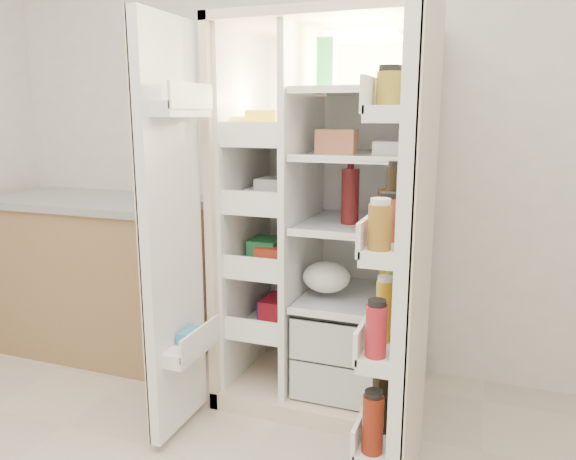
% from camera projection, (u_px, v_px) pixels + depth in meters
% --- Properties ---
extents(wall_back, '(4.00, 0.02, 2.70)m').
position_uv_depth(wall_back, '(327.00, 120.00, 2.90)').
color(wall_back, silver).
rests_on(wall_back, floor).
extents(refrigerator, '(0.92, 0.70, 1.80)m').
position_uv_depth(refrigerator, '(331.00, 248.00, 2.67)').
color(refrigerator, beige).
rests_on(refrigerator, floor).
extents(freezer_door, '(0.15, 0.40, 1.72)m').
position_uv_depth(freezer_door, '(173.00, 235.00, 2.26)').
color(freezer_door, white).
rests_on(freezer_door, floor).
extents(fridge_door, '(0.17, 0.58, 1.72)m').
position_uv_depth(fridge_door, '(409.00, 267.00, 1.84)').
color(fridge_door, white).
rests_on(fridge_door, floor).
extents(kitchen_counter, '(1.26, 0.67, 0.91)m').
position_uv_depth(kitchen_counter, '(105.00, 274.00, 3.22)').
color(kitchen_counter, olive).
rests_on(kitchen_counter, floor).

